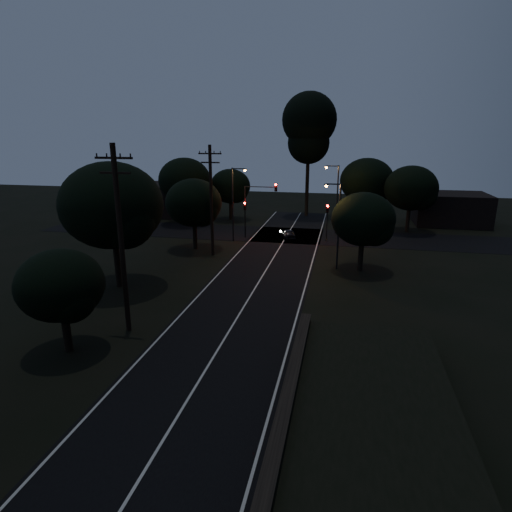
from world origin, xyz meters
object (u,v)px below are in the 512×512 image
at_px(signal_left, 245,213).
at_px(streetlight_c, 337,220).
at_px(tall_pine, 309,127).
at_px(streetlight_a, 234,199).
at_px(utility_pole_mid, 121,238).
at_px(signal_right, 327,216).
at_px(car, 288,234).
at_px(signal_mast, 260,200).
at_px(streetlight_b, 336,195).
at_px(utility_pole_far, 211,199).

bearing_deg(signal_left, streetlight_c, -43.76).
bearing_deg(tall_pine, streetlight_a, -110.36).
xyz_separation_m(tall_pine, streetlight_a, (-6.31, -17.00, -7.67)).
xyz_separation_m(utility_pole_mid, streetlight_c, (11.83, 15.00, -1.39)).
bearing_deg(streetlight_a, utility_pole_mid, -91.73).
distance_m(utility_pole_mid, signal_right, 27.30).
xyz_separation_m(tall_pine, car, (-0.66, -14.71, -11.76)).
relative_size(utility_pole_mid, signal_left, 2.68).
xyz_separation_m(streetlight_c, car, (-5.49, 10.29, -3.81)).
distance_m(utility_pole_mid, car, 26.59).
bearing_deg(car, tall_pine, -112.65).
height_order(utility_pole_mid, signal_mast, utility_pole_mid).
bearing_deg(signal_left, streetlight_b, 22.05).
bearing_deg(utility_pole_mid, tall_pine, 80.07).
xyz_separation_m(signal_mast, car, (3.25, 0.30, -3.80)).
bearing_deg(utility_pole_mid, utility_pole_far, 90.00).
relative_size(streetlight_c, car, 2.35).
height_order(streetlight_a, streetlight_c, streetlight_a).
xyz_separation_m(utility_pole_far, streetlight_c, (11.83, -2.00, -1.13)).
relative_size(signal_right, streetlight_c, 0.55).
relative_size(utility_pole_mid, signal_mast, 1.76).
distance_m(streetlight_a, streetlight_c, 13.72).
distance_m(signal_left, signal_mast, 2.26).
distance_m(signal_left, car, 5.45).
height_order(utility_pole_far, streetlight_a, utility_pole_far).
bearing_deg(utility_pole_far, signal_mast, 68.89).
bearing_deg(streetlight_a, signal_right, 11.34).
bearing_deg(signal_left, tall_pine, 69.54).
height_order(signal_right, signal_mast, signal_mast).
height_order(signal_mast, car, signal_mast).
xyz_separation_m(signal_left, signal_right, (9.20, 0.00, 0.00)).
bearing_deg(utility_pole_mid, streetlight_b, 68.70).
relative_size(utility_pole_far, streetlight_a, 1.31).
bearing_deg(utility_pole_far, streetlight_a, 83.41).
bearing_deg(streetlight_c, utility_pole_mid, -128.26).
relative_size(utility_pole_mid, tall_pine, 0.65).
distance_m(tall_pine, signal_left, 18.61).
bearing_deg(tall_pine, streetlight_b, -68.62).
height_order(utility_pole_mid, streetlight_b, utility_pole_mid).
distance_m(signal_mast, streetlight_b, 9.15).
bearing_deg(tall_pine, streetlight_c, -79.07).
relative_size(utility_pole_far, signal_left, 2.56).
bearing_deg(streetlight_c, signal_right, 97.02).
distance_m(signal_left, signal_right, 9.20).
bearing_deg(tall_pine, signal_left, -110.46).
xyz_separation_m(signal_left, streetlight_a, (-0.71, -1.99, 1.80)).
bearing_deg(streetlight_a, streetlight_b, 29.48).
bearing_deg(streetlight_b, streetlight_a, -150.52).
relative_size(utility_pole_mid, signal_right, 2.68).
xyz_separation_m(utility_pole_mid, streetlight_a, (0.69, 23.00, -1.10)).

